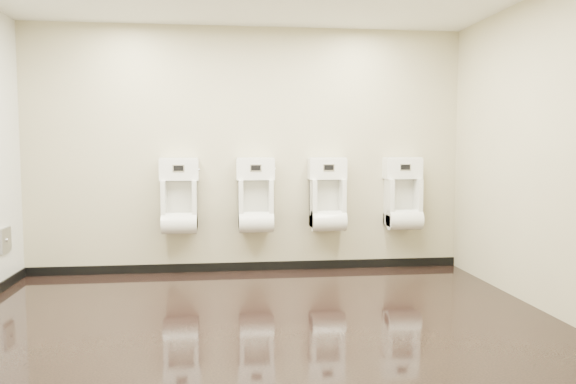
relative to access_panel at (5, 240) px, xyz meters
name	(u,v)px	position (x,y,z in m)	size (l,w,h in m)	color
ground	(258,315)	(2.48, -1.20, -0.50)	(5.00, 3.50, 0.00)	black
back_wall	(248,150)	(2.48, 0.55, 0.90)	(5.00, 0.02, 2.80)	#C0B891
front_wall	(279,155)	(2.48, -2.95, 0.90)	(5.00, 0.02, 2.80)	#C0B891
right_wall	(537,152)	(4.98, -1.20, 0.90)	(0.02, 3.50, 2.80)	#C0B891
skirting_back	(248,266)	(2.48, 0.54, -0.45)	(5.00, 0.02, 0.10)	black
access_panel	(5,240)	(0.00, 0.00, 0.00)	(0.04, 0.25, 0.25)	#9E9EA3
urinal_0	(179,201)	(1.71, 0.40, 0.33)	(0.44, 0.33, 0.83)	white
urinal_1	(256,201)	(2.56, 0.40, 0.33)	(0.44, 0.33, 0.83)	white
urinal_2	(328,200)	(3.39, 0.40, 0.33)	(0.44, 0.33, 0.83)	white
urinal_3	(403,199)	(4.29, 0.40, 0.33)	(0.44, 0.33, 0.83)	white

